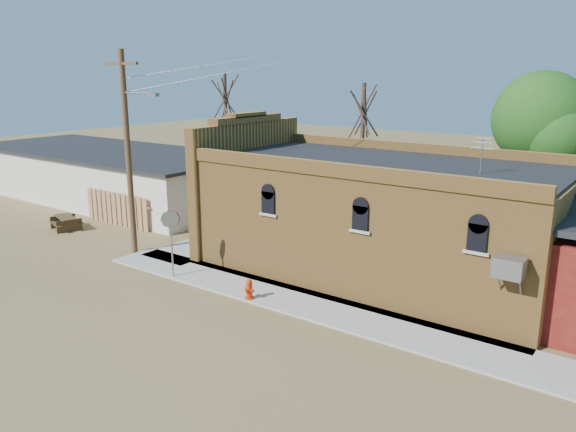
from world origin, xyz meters
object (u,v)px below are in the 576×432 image
Objects in this scene: trash_barrel at (248,231)px; picnic_table at (66,221)px; utility_pole at (129,149)px; brick_bar at (372,216)px; stop_sign at (171,225)px; fire_hydrant at (249,289)px.

trash_barrel is 0.39× the size of picnic_table.
utility_pole reaches higher than picnic_table.
utility_pole reaches higher than brick_bar.
stop_sign is 10.23m from picnic_table.
fire_hydrant is 4.35m from stop_sign.
fire_hydrant is 14.03m from picnic_table.
brick_bar is at bearing 31.13° from picnic_table.
utility_pole is 7.53m from picnic_table.
utility_pole is at bearing 13.27° from picnic_table.
fire_hydrant is at bearing -110.12° from brick_bar.
trash_barrel is (-6.94, 0.34, -1.88)m from brick_bar.
trash_barrel is at bearing 177.17° from brick_bar.
stop_sign is at bearing 8.10° from picnic_table.
trash_barrel is at bearing 42.49° from picnic_table.
utility_pole reaches higher than fire_hydrant.
fire_hydrant is (7.77, -1.20, -4.33)m from utility_pole.
brick_bar is 21.60× the size of trash_barrel.
utility_pole is 12.21× the size of fire_hydrant.
brick_bar is 22.25× the size of fire_hydrant.
fire_hydrant is 0.27× the size of stop_sign.
brick_bar is 6.15m from fire_hydrant.
trash_barrel is at bearing 144.14° from fire_hydrant.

